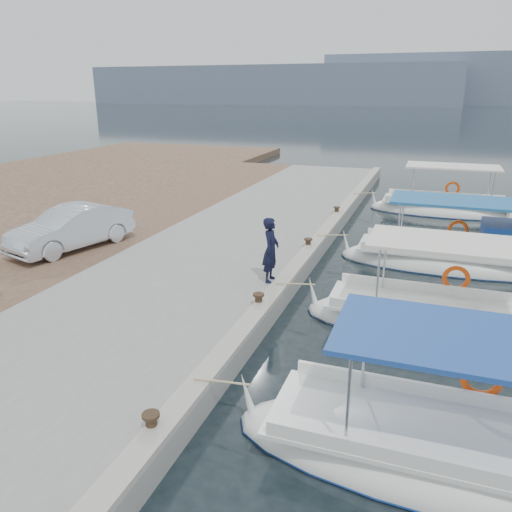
{
  "coord_description": "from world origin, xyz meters",
  "views": [
    {
      "loc": [
        3.33,
        -9.04,
        5.53
      ],
      "look_at": [
        -1.0,
        3.14,
        1.2
      ],
      "focal_mm": 35.0,
      "sensor_mm": 36.0,
      "label": 1
    }
  ],
  "objects_px": {
    "fishing_caique_e": "(444,211)",
    "fisherman": "(271,250)",
    "fishing_caique_b": "(457,462)",
    "parked_car": "(71,228)",
    "fishing_caique_c": "(439,324)",
    "fishing_caique_d": "(450,261)"
  },
  "relations": [
    {
      "from": "fishing_caique_e",
      "to": "fisherman",
      "type": "xyz_separation_m",
      "value": [
        -4.59,
        -12.26,
        1.27
      ]
    },
    {
      "from": "fishing_caique_b",
      "to": "fisherman",
      "type": "distance_m",
      "value": 7.27
    },
    {
      "from": "fishing_caique_e",
      "to": "fisherman",
      "type": "height_order",
      "value": "fisherman"
    },
    {
      "from": "fishing_caique_e",
      "to": "fishing_caique_b",
      "type": "bearing_deg",
      "value": -89.5
    },
    {
      "from": "fishing_caique_b",
      "to": "parked_car",
      "type": "height_order",
      "value": "fishing_caique_b"
    },
    {
      "from": "fishing_caique_c",
      "to": "parked_car",
      "type": "relative_size",
      "value": 1.55
    },
    {
      "from": "fishing_caique_b",
      "to": "fishing_caique_e",
      "type": "xyz_separation_m",
      "value": [
        -0.16,
        17.62,
        0.0
      ]
    },
    {
      "from": "fishing_caique_b",
      "to": "parked_car",
      "type": "distance_m",
      "value": 13.34
    },
    {
      "from": "fisherman",
      "to": "fishing_caique_c",
      "type": "bearing_deg",
      "value": -98.72
    },
    {
      "from": "fisherman",
      "to": "parked_car",
      "type": "relative_size",
      "value": 0.43
    },
    {
      "from": "fisherman",
      "to": "parked_car",
      "type": "xyz_separation_m",
      "value": [
        -7.11,
        0.65,
        -0.2
      ]
    },
    {
      "from": "fisherman",
      "to": "fishing_caique_e",
      "type": "bearing_deg",
      "value": -23.1
    },
    {
      "from": "fishing_caique_e",
      "to": "parked_car",
      "type": "xyz_separation_m",
      "value": [
        -11.7,
        -11.61,
        1.07
      ]
    },
    {
      "from": "parked_car",
      "to": "fishing_caique_c",
      "type": "bearing_deg",
      "value": 9.88
    },
    {
      "from": "fishing_caique_d",
      "to": "fishing_caique_c",
      "type": "bearing_deg",
      "value": -93.3
    },
    {
      "from": "fishing_caique_e",
      "to": "parked_car",
      "type": "height_order",
      "value": "fishing_caique_e"
    },
    {
      "from": "fishing_caique_d",
      "to": "fisherman",
      "type": "distance_m",
      "value": 6.58
    },
    {
      "from": "fishing_caique_e",
      "to": "fishing_caique_d",
      "type": "bearing_deg",
      "value": -88.88
    },
    {
      "from": "fishing_caique_e",
      "to": "fisherman",
      "type": "bearing_deg",
      "value": -110.52
    },
    {
      "from": "fishing_caique_b",
      "to": "fishing_caique_e",
      "type": "bearing_deg",
      "value": 90.5
    },
    {
      "from": "fishing_caique_d",
      "to": "fisherman",
      "type": "relative_size",
      "value": 3.85
    },
    {
      "from": "fishing_caique_b",
      "to": "fishing_caique_d",
      "type": "xyz_separation_m",
      "value": [
        -0.0,
        9.76,
        0.07
      ]
    }
  ]
}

